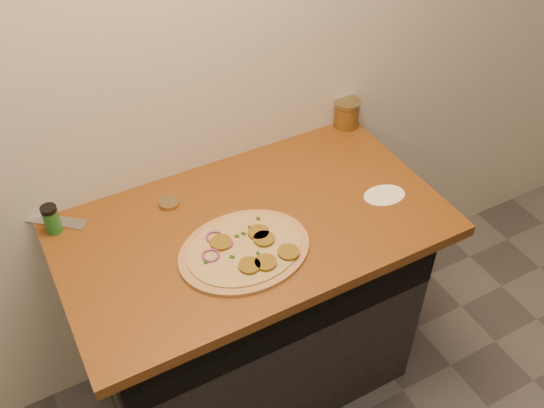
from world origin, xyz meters
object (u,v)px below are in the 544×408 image
pizza (245,250)px  chefs_knife (25,216)px  salsa_jar (347,113)px  spice_shaker (52,219)px

pizza → chefs_knife: 0.71m
salsa_jar → spice_shaker: salsa_jar is taller
chefs_knife → pizza: bearing=-40.6°
pizza → chefs_knife: size_ratio=1.44×
chefs_knife → salsa_jar: 1.17m
spice_shaker → chefs_knife: bearing=122.6°
chefs_knife → salsa_jar: size_ratio=2.69×
pizza → spice_shaker: (-0.47, 0.36, 0.04)m
pizza → spice_shaker: size_ratio=4.23×
pizza → salsa_jar: size_ratio=3.89×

